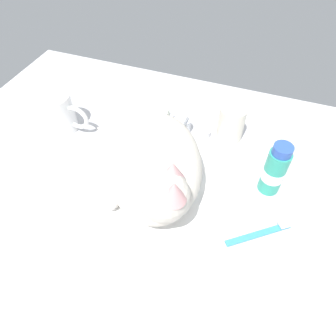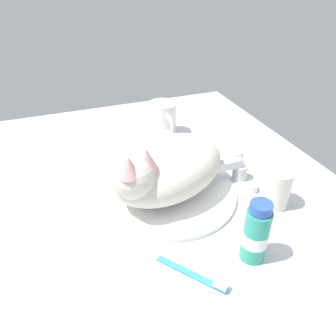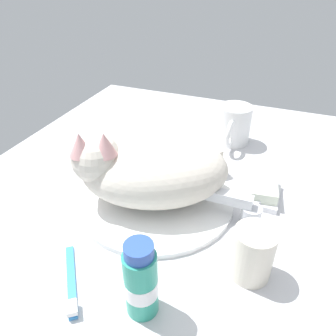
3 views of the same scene
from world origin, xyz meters
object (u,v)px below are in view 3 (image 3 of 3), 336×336
object	(u,v)px
toothpaste_bottle	(141,281)
rinse_cup	(253,253)
faucet	(243,211)
coffee_mug	(234,125)
cat	(149,168)
soap_bar	(264,188)
toothbrush	(71,283)

from	to	relation	value
toothpaste_bottle	rinse_cup	bearing A→B (deg)	131.72
faucet	coffee_mug	world-z (taller)	coffee_mug
cat	rinse_cup	world-z (taller)	cat
cat	coffee_mug	bearing A→B (deg)	160.49
cat	rinse_cup	bearing A→B (deg)	62.99
rinse_cup	toothpaste_bottle	bearing A→B (deg)	-48.28
cat	toothpaste_bottle	bearing A→B (deg)	21.46
cat	toothpaste_bottle	world-z (taller)	cat
toothpaste_bottle	coffee_mug	bearing A→B (deg)	178.28
rinse_cup	soap_bar	size ratio (longest dim) A/B	1.14
cat	coffee_mug	xyz separation A→B (cm)	(-28.68, 10.16, -2.57)
soap_bar	coffee_mug	bearing A→B (deg)	-152.68
soap_bar	toothpaste_bottle	distance (cm)	33.00
faucet	toothbrush	xyz separation A→B (cm)	(22.74, -20.53, -1.96)
cat	toothbrush	world-z (taller)	cat
cat	toothbrush	xyz separation A→B (cm)	(22.53, -2.59, -6.86)
coffee_mug	toothbrush	distance (cm)	52.95
soap_bar	toothbrush	world-z (taller)	soap_bar
faucet	toothpaste_bottle	world-z (taller)	toothpaste_bottle
coffee_mug	toothbrush	size ratio (longest dim) A/B	1.11
cat	toothpaste_bottle	distance (cm)	23.68
cat	soap_bar	distance (cm)	22.85
rinse_cup	toothbrush	xyz separation A→B (cm)	(11.74, -23.77, -3.73)
toothpaste_bottle	toothbrush	xyz separation A→B (cm)	(0.55, -11.23, -5.12)
toothpaste_bottle	soap_bar	bearing A→B (deg)	158.76
toothbrush	toothpaste_bottle	bearing A→B (deg)	92.82
rinse_cup	coffee_mug	bearing A→B (deg)	-164.40
faucet	coffee_mug	bearing A→B (deg)	-164.72
coffee_mug	toothpaste_bottle	xyz separation A→B (cm)	(50.66, -1.52, 0.83)
cat	rinse_cup	distance (cm)	23.98
cat	rinse_cup	xyz separation A→B (cm)	(10.80, 21.18, -3.13)
coffee_mug	toothbrush	world-z (taller)	coffee_mug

